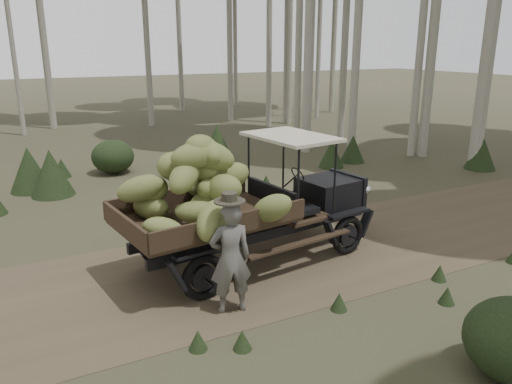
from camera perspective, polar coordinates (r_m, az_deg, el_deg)
ground at (r=9.18m, az=-8.61°, el=-9.97°), size 120.00×120.00×0.00m
dirt_track at (r=9.18m, az=-8.61°, el=-9.94°), size 70.00×4.00×0.01m
banana_truck at (r=9.06m, az=-3.47°, el=0.26°), size 5.39×2.89×2.70m
farmer at (r=7.74m, az=-2.95°, el=-7.42°), size 0.72×0.56×1.96m
undergrowth at (r=10.39m, az=-10.48°, el=-3.64°), size 23.80×17.72×1.31m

